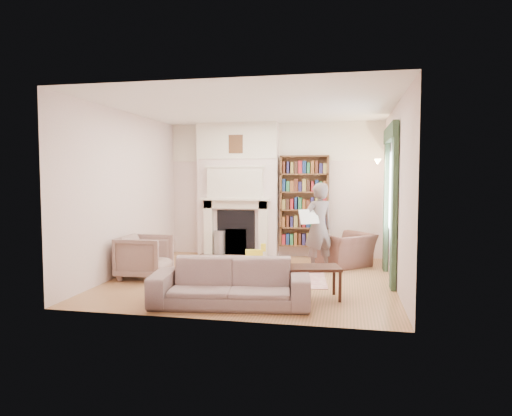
% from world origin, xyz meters
% --- Properties ---
extents(floor, '(4.50, 4.50, 0.00)m').
position_xyz_m(floor, '(0.00, 0.00, 0.00)').
color(floor, olive).
rests_on(floor, ground).
extents(ceiling, '(4.50, 4.50, 0.00)m').
position_xyz_m(ceiling, '(0.00, 0.00, 2.80)').
color(ceiling, white).
rests_on(ceiling, wall_back).
extents(wall_back, '(4.50, 0.00, 4.50)m').
position_xyz_m(wall_back, '(0.00, 2.25, 1.40)').
color(wall_back, white).
rests_on(wall_back, floor).
extents(wall_front, '(4.50, 0.00, 4.50)m').
position_xyz_m(wall_front, '(0.00, -2.25, 1.40)').
color(wall_front, white).
rests_on(wall_front, floor).
extents(wall_left, '(0.00, 4.50, 4.50)m').
position_xyz_m(wall_left, '(-2.25, 0.00, 1.40)').
color(wall_left, white).
rests_on(wall_left, floor).
extents(wall_right, '(0.00, 4.50, 4.50)m').
position_xyz_m(wall_right, '(2.25, 0.00, 1.40)').
color(wall_right, white).
rests_on(wall_right, floor).
extents(fireplace, '(1.70, 0.58, 2.80)m').
position_xyz_m(fireplace, '(-0.75, 2.05, 1.39)').
color(fireplace, white).
rests_on(fireplace, floor).
extents(bookcase, '(1.00, 0.24, 1.85)m').
position_xyz_m(bookcase, '(0.65, 2.12, 1.18)').
color(bookcase, brown).
rests_on(bookcase, floor).
extents(window, '(0.02, 0.90, 1.30)m').
position_xyz_m(window, '(2.23, 0.40, 1.45)').
color(window, silver).
rests_on(window, wall_right).
extents(curtain_left, '(0.07, 0.32, 2.40)m').
position_xyz_m(curtain_left, '(2.20, -0.30, 1.20)').
color(curtain_left, '#30472D').
rests_on(curtain_left, floor).
extents(curtain_right, '(0.07, 0.32, 2.40)m').
position_xyz_m(curtain_right, '(2.20, 1.10, 1.20)').
color(curtain_right, '#30472D').
rests_on(curtain_right, floor).
extents(pelmet, '(0.09, 1.70, 0.24)m').
position_xyz_m(pelmet, '(2.19, 0.40, 2.38)').
color(pelmet, '#30472D').
rests_on(pelmet, wall_right).
extents(wall_sconce, '(0.20, 0.24, 0.24)m').
position_xyz_m(wall_sconce, '(2.03, 1.50, 1.90)').
color(wall_sconce, gold).
rests_on(wall_sconce, wall_right).
extents(rug, '(2.52, 2.04, 0.01)m').
position_xyz_m(rug, '(-0.00, 0.21, 0.01)').
color(rug, beige).
rests_on(rug, floor).
extents(armchair_reading, '(1.27, 1.26, 0.62)m').
position_xyz_m(armchair_reading, '(1.48, 1.30, 0.31)').
color(armchair_reading, '#4E292A').
rests_on(armchair_reading, floor).
extents(armchair_left, '(0.81, 0.79, 0.71)m').
position_xyz_m(armchair_left, '(-1.77, -0.33, 0.36)').
color(armchair_left, gray).
rests_on(armchair_left, floor).
extents(sofa, '(2.14, 1.06, 0.60)m').
position_xyz_m(sofa, '(0.03, -1.61, 0.30)').
color(sofa, gray).
rests_on(sofa, floor).
extents(man_reading, '(0.68, 0.65, 1.57)m').
position_xyz_m(man_reading, '(1.03, 0.70, 0.79)').
color(man_reading, '#5F514C').
rests_on(man_reading, floor).
extents(newspaper, '(0.35, 0.31, 0.25)m').
position_xyz_m(newspaper, '(0.88, 0.50, 1.00)').
color(newspaper, white).
rests_on(newspaper, man_reading).
extents(coffee_table, '(0.79, 0.60, 0.45)m').
position_xyz_m(coffee_table, '(1.08, -1.08, 0.23)').
color(coffee_table, '#381E13').
rests_on(coffee_table, floor).
extents(paraffin_heater, '(0.32, 0.32, 0.55)m').
position_xyz_m(paraffin_heater, '(-1.09, 1.85, 0.28)').
color(paraffin_heater, '#ADAFB5').
rests_on(paraffin_heater, floor).
extents(rocking_horse, '(0.54, 0.31, 0.44)m').
position_xyz_m(rocking_horse, '(-0.16, 0.87, 0.22)').
color(rocking_horse, yellow).
rests_on(rocking_horse, rug).
extents(board_game, '(0.41, 0.41, 0.03)m').
position_xyz_m(board_game, '(-0.50, -0.36, 0.03)').
color(board_game, '#DACB4D').
rests_on(board_game, rug).
extents(game_box_lid, '(0.33, 0.23, 0.06)m').
position_xyz_m(game_box_lid, '(-0.90, 0.14, 0.04)').
color(game_box_lid, '#A41612').
rests_on(game_box_lid, rug).
extents(comic_annuals, '(0.89, 0.69, 0.02)m').
position_xyz_m(comic_annuals, '(0.25, -0.34, 0.02)').
color(comic_annuals, red).
rests_on(comic_annuals, rug).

